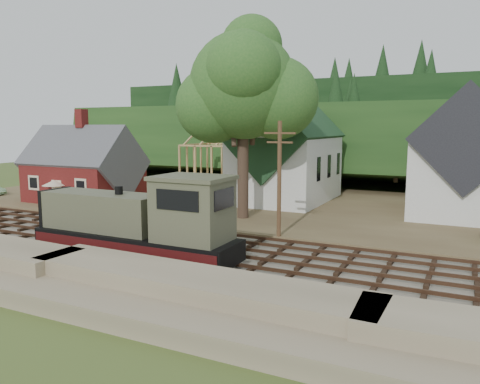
% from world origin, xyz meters
% --- Properties ---
extents(ground, '(140.00, 140.00, 0.00)m').
position_xyz_m(ground, '(0.00, 0.00, 0.00)').
color(ground, '#384C1E').
rests_on(ground, ground).
extents(embankment, '(64.00, 5.00, 1.60)m').
position_xyz_m(embankment, '(0.00, -8.50, 0.00)').
color(embankment, '#7F7259').
rests_on(embankment, ground).
extents(railroad_bed, '(64.00, 11.00, 0.16)m').
position_xyz_m(railroad_bed, '(0.00, 0.00, 0.08)').
color(railroad_bed, '#726B5B').
rests_on(railroad_bed, ground).
extents(village_flat, '(64.00, 26.00, 0.30)m').
position_xyz_m(village_flat, '(0.00, 18.00, 0.15)').
color(village_flat, brown).
rests_on(village_flat, ground).
extents(hillside, '(70.00, 28.96, 12.74)m').
position_xyz_m(hillside, '(0.00, 42.00, 0.00)').
color(hillside, '#1E3F19').
rests_on(hillside, ground).
extents(ridge, '(80.00, 20.00, 12.00)m').
position_xyz_m(ridge, '(0.00, 58.00, 0.00)').
color(ridge, black).
rests_on(ridge, ground).
extents(depot, '(10.80, 7.41, 9.00)m').
position_xyz_m(depot, '(-16.00, 11.00, 3.21)').
color(depot, '#551513').
rests_on(depot, village_flat).
extents(church, '(8.40, 15.17, 13.00)m').
position_xyz_m(church, '(2.00, 19.68, 5.18)').
color(church, silver).
rests_on(church, village_flat).
extents(farmhouse, '(8.40, 10.80, 10.60)m').
position_xyz_m(farmhouse, '(18.00, 19.00, 4.87)').
color(farmhouse, silver).
rests_on(farmhouse, village_flat).
extents(timber_frame, '(8.20, 6.20, 6.99)m').
position_xyz_m(timber_frame, '(-6.00, 22.00, 3.27)').
color(timber_frame, tan).
rests_on(timber_frame, village_flat).
extents(lattice_tower, '(3.20, 3.20, 12.12)m').
position_xyz_m(lattice_tower, '(-6.00, 28.00, 10.03)').
color(lattice_tower, silver).
rests_on(lattice_tower, village_flat).
extents(big_tree, '(10.90, 8.40, 14.70)m').
position_xyz_m(big_tree, '(2.17, 10.08, 10.22)').
color(big_tree, '#38281E').
rests_on(big_tree, village_flat).
extents(telegraph_pole_near, '(2.20, 0.28, 8.00)m').
position_xyz_m(telegraph_pole_near, '(7.00, 5.20, 4.25)').
color(telegraph_pole_near, '#4C331E').
rests_on(telegraph_pole_near, ground).
extents(locomotive, '(12.34, 3.09, 4.93)m').
position_xyz_m(locomotive, '(1.94, -3.00, 2.17)').
color(locomotive, black).
rests_on(locomotive, railroad_bed).
extents(car_blue, '(1.83, 3.78, 1.25)m').
position_xyz_m(car_blue, '(-13.15, 11.42, 0.92)').
color(car_blue, '#5D9CC8').
rests_on(car_blue, village_flat).
extents(patio_set, '(2.19, 2.19, 2.44)m').
position_xyz_m(patio_set, '(-16.02, 7.26, 2.38)').
color(patio_set, silver).
rests_on(patio_set, village_flat).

